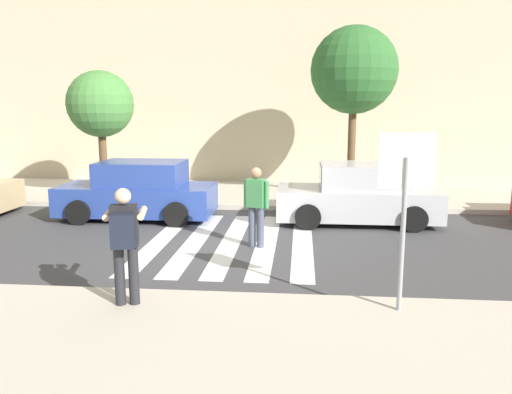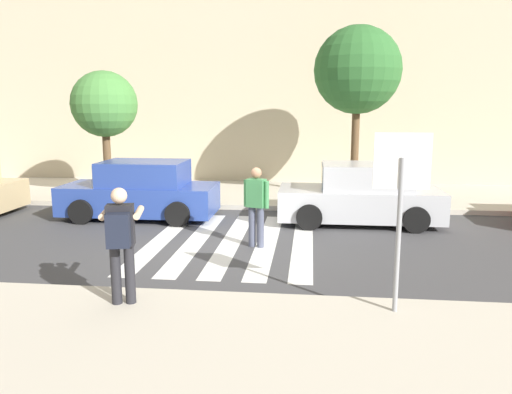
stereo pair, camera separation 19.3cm
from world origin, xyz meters
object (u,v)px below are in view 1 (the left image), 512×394
Objects in this scene: photographer_with_backpack at (125,237)px; stop_sign at (405,183)px; street_tree_west at (100,105)px; parked_car_blue at (139,192)px; pedestrian_crossing at (256,203)px; parked_car_silver at (359,195)px; street_tree_center at (354,71)px.

stop_sign is at bearing 2.67° from photographer_with_backpack.
stop_sign is 0.64× the size of street_tree_west.
stop_sign is 0.61× the size of parked_car_blue.
parked_car_silver is (2.44, 2.47, -0.25)m from pedestrian_crossing.
photographer_with_backpack is at bearing -114.15° from street_tree_center.
photographer_with_backpack reaches higher than parked_car_blue.
street_tree_west reaches higher than parked_car_silver.
parked_car_silver is 4.39m from street_tree_center.
stop_sign is 0.48× the size of street_tree_center.
street_tree_center is (5.88, 2.88, 3.31)m from parked_car_blue.
pedestrian_crossing is 0.42× the size of parked_car_silver.
pedestrian_crossing is (1.56, 3.68, -0.19)m from photographer_with_backpack.
stop_sign is 9.08m from street_tree_center.
pedestrian_crossing is 7.32m from street_tree_west.
parked_car_silver is at bearing 45.32° from pedestrian_crossing.
street_tree_west is at bearing -175.11° from street_tree_center.
street_tree_center reaches higher than pedestrian_crossing.
stop_sign is at bearing -46.02° from parked_car_blue.
photographer_with_backpack is at bearing -73.35° from parked_car_blue.
parked_car_blue is at bearing 143.97° from pedestrian_crossing.
stop_sign is 1.46× the size of pedestrian_crossing.
pedestrian_crossing is 0.33× the size of street_tree_center.
photographer_with_backpack is 0.33× the size of street_tree_center.
pedestrian_crossing is at bearing -41.84° from street_tree_west.
parked_car_blue is (-1.84, 6.14, -0.44)m from photographer_with_backpack.
photographer_with_backpack reaches higher than parked_car_silver.
street_tree_west is at bearing 132.87° from stop_sign.
photographer_with_backpack is 10.30m from street_tree_center.
pedestrian_crossing is 6.65m from street_tree_center.
stop_sign is at bearing -47.13° from street_tree_west.
street_tree_center is (0.05, 2.88, 3.31)m from parked_car_silver.
street_tree_west is at bearing 113.74° from photographer_with_backpack.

